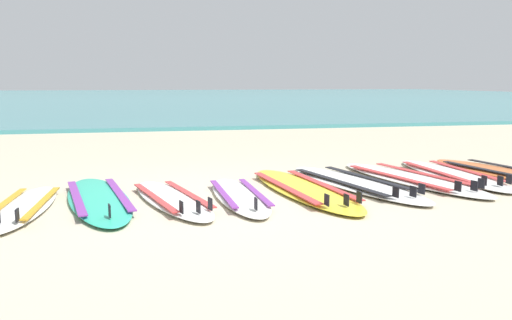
# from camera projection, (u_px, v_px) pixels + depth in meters

# --- Properties ---
(ground_plane) EXTENTS (80.00, 80.00, 0.00)m
(ground_plane) POSITION_uv_depth(u_px,v_px,m) (235.00, 203.00, 5.17)
(ground_plane) COLOR #C1B599
(sea) EXTENTS (80.00, 60.00, 0.10)m
(sea) POSITION_uv_depth(u_px,v_px,m) (159.00, 96.00, 41.77)
(sea) COLOR teal
(sea) RESTS_ON ground
(surfboard_1) EXTENTS (0.54, 1.92, 0.18)m
(surfboard_1) POSITION_uv_depth(u_px,v_px,m) (24.00, 207.00, 4.88)
(surfboard_1) COLOR silver
(surfboard_1) RESTS_ON ground
(surfboard_2) EXTENTS (1.03, 2.42, 0.18)m
(surfboard_2) POSITION_uv_depth(u_px,v_px,m) (98.00, 199.00, 5.22)
(surfboard_2) COLOR #2DB793
(surfboard_2) RESTS_ON ground
(surfboard_3) EXTENTS (1.01, 2.07, 0.18)m
(surfboard_3) POSITION_uv_depth(u_px,v_px,m) (172.00, 199.00, 5.21)
(surfboard_3) COLOR white
(surfboard_3) RESTS_ON ground
(surfboard_4) EXTENTS (0.54, 1.93, 0.18)m
(surfboard_4) POSITION_uv_depth(u_px,v_px,m) (239.00, 196.00, 5.35)
(surfboard_4) COLOR silver
(surfboard_4) RESTS_ON ground
(surfboard_5) EXTENTS (0.95, 2.60, 0.18)m
(surfboard_5) POSITION_uv_depth(u_px,v_px,m) (303.00, 188.00, 5.71)
(surfboard_5) COLOR yellow
(surfboard_5) RESTS_ON ground
(surfboard_6) EXTENTS (1.23, 2.61, 0.18)m
(surfboard_6) POSITION_uv_depth(u_px,v_px,m) (354.00, 183.00, 6.03)
(surfboard_6) COLOR white
(surfboard_6) RESTS_ON ground
(surfboard_7) EXTENTS (1.20, 2.61, 0.18)m
(surfboard_7) POSITION_uv_depth(u_px,v_px,m) (410.00, 178.00, 6.32)
(surfboard_7) COLOR white
(surfboard_7) RESTS_ON ground
(surfboard_8) EXTENTS (0.61, 2.37, 0.18)m
(surfboard_8) POSITION_uv_depth(u_px,v_px,m) (452.00, 174.00, 6.60)
(surfboard_8) COLOR white
(surfboard_8) RESTS_ON ground
(surfboard_9) EXTENTS (1.08, 2.66, 0.18)m
(surfboard_9) POSITION_uv_depth(u_px,v_px,m) (509.00, 173.00, 6.65)
(surfboard_9) COLOR orange
(surfboard_9) RESTS_ON ground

